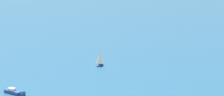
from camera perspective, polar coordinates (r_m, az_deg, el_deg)
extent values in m
cube|color=#23478C|center=(177.67, -13.14, -5.76)|extent=(4.40, 8.16, 1.25)
cone|color=#23478C|center=(174.46, -12.02, -6.06)|extent=(2.92, 2.56, 2.49)
cube|color=silver|center=(177.72, -13.29, -5.39)|extent=(2.62, 3.14, 0.93)
ellipsoid|color=#23478C|center=(212.72, -1.65, -2.24)|extent=(6.71, 3.98, 0.91)
cylinder|color=#B2B2B7|center=(211.21, -1.72, -1.18)|extent=(0.14, 0.14, 7.46)
cone|color=white|center=(211.99, -1.61, -1.23)|extent=(4.60, 4.60, 6.34)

